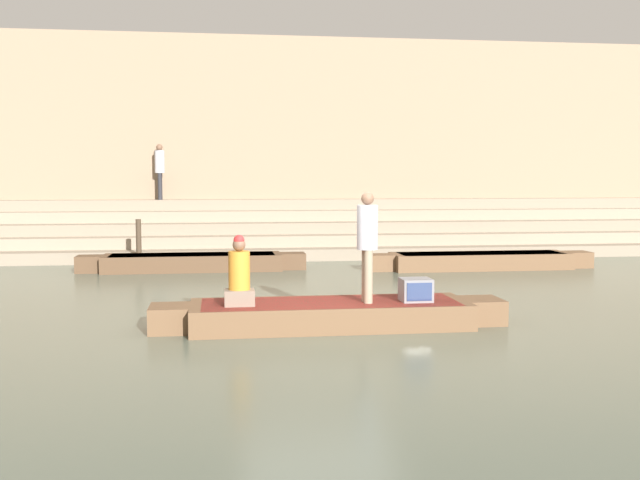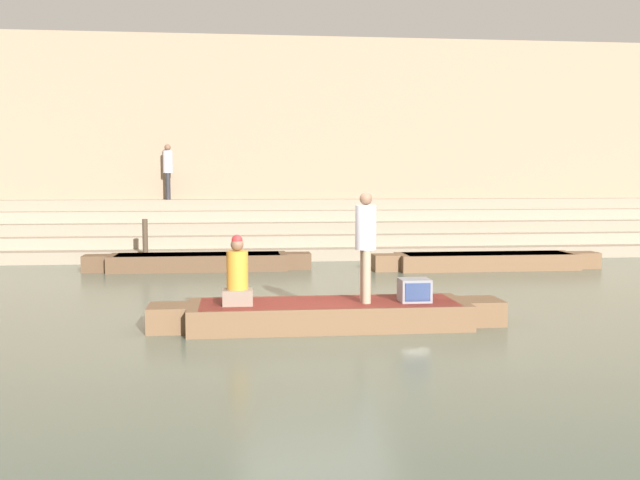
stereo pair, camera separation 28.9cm
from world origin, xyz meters
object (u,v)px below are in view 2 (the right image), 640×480
at_px(person_rowing, 237,277).
at_px(person_on_steps, 168,167).
at_px(person_standing, 366,239).
at_px(moored_boat_shore, 487,261).
at_px(rowboat_main, 328,314).
at_px(tv_set, 415,290).
at_px(mooring_post, 145,243).
at_px(moored_boat_distant, 199,262).

distance_m(person_rowing, person_on_steps, 12.89).
xyz_separation_m(person_standing, moored_boat_shore, (4.47, 7.11, -1.20)).
xyz_separation_m(rowboat_main, moored_boat_shore, (5.06, 7.00, 0.01)).
relative_size(tv_set, moored_boat_shore, 0.08).
relative_size(rowboat_main, mooring_post, 4.42).
distance_m(moored_boat_shore, person_on_steps, 10.51).
bearing_deg(tv_set, mooring_post, 122.50).
distance_m(person_standing, person_on_steps, 13.30).
xyz_separation_m(rowboat_main, person_standing, (0.58, -0.11, 1.21)).
xyz_separation_m(person_standing, tv_set, (0.80, -0.00, -0.84)).
bearing_deg(person_standing, person_rowing, -172.14).
bearing_deg(rowboat_main, person_on_steps, 104.91).
bearing_deg(moored_boat_shore, moored_boat_distant, 169.26).
xyz_separation_m(rowboat_main, tv_set, (1.39, -0.11, 0.37)).
distance_m(person_rowing, moored_boat_distant, 7.88).
bearing_deg(person_standing, tv_set, 7.47).
xyz_separation_m(person_rowing, moored_boat_shore, (6.51, 7.12, -0.63)).
bearing_deg(moored_boat_distant, moored_boat_shore, -5.62).
distance_m(person_standing, mooring_post, 9.75).
bearing_deg(rowboat_main, tv_set, -5.55).
distance_m(person_standing, person_rowing, 2.11).
distance_m(person_standing, moored_boat_shore, 8.48).
bearing_deg(moored_boat_shore, person_on_steps, 142.08).
bearing_deg(rowboat_main, person_rowing, -176.48).
bearing_deg(person_standing, rowboat_main, 177.19).
height_order(tv_set, person_on_steps, person_on_steps).
bearing_deg(moored_boat_distant, person_standing, -69.36).
relative_size(person_standing, moored_boat_shore, 0.29).
relative_size(person_rowing, mooring_post, 0.86).
distance_m(person_rowing, mooring_post, 8.99).
relative_size(rowboat_main, person_rowing, 5.14).
bearing_deg(moored_boat_distant, mooring_post, 148.67).
height_order(mooring_post, person_on_steps, person_on_steps).
relative_size(moored_boat_shore, person_on_steps, 3.43).
bearing_deg(tv_set, moored_boat_shore, 63.92).
height_order(person_rowing, tv_set, person_rowing).
relative_size(moored_boat_shore, moored_boat_distant, 1.04).
xyz_separation_m(person_standing, moored_boat_distant, (-3.00, 7.78, -1.20)).
xyz_separation_m(moored_boat_distant, mooring_post, (-1.45, 0.86, 0.42)).
relative_size(person_standing, person_on_steps, 1.00).
bearing_deg(person_standing, moored_boat_shore, 65.39).
bearing_deg(moored_boat_distant, person_rowing, -83.38).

